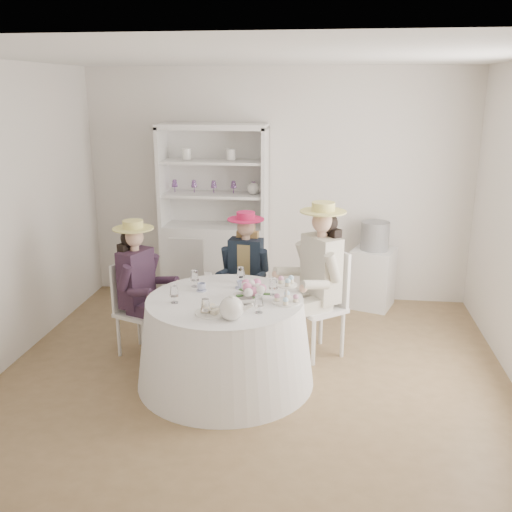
# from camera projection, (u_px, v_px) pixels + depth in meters

# --- Properties ---
(ground) EXTENTS (4.50, 4.50, 0.00)m
(ground) POSITION_uv_depth(u_px,v_px,m) (255.00, 370.00, 5.18)
(ground) COLOR brown
(ground) RESTS_ON ground
(ceiling) EXTENTS (4.50, 4.50, 0.00)m
(ceiling) POSITION_uv_depth(u_px,v_px,m) (254.00, 56.00, 4.41)
(ceiling) COLOR white
(ceiling) RESTS_ON wall_back
(wall_back) EXTENTS (4.50, 0.00, 4.50)m
(wall_back) POSITION_uv_depth(u_px,v_px,m) (277.00, 186.00, 6.70)
(wall_back) COLOR silver
(wall_back) RESTS_ON ground
(wall_front) EXTENTS (4.50, 0.00, 4.50)m
(wall_front) POSITION_uv_depth(u_px,v_px,m) (203.00, 315.00, 2.89)
(wall_front) COLOR silver
(wall_front) RESTS_ON ground
(wall_left) EXTENTS (0.00, 4.50, 4.50)m
(wall_left) POSITION_uv_depth(u_px,v_px,m) (4.00, 218.00, 5.07)
(wall_left) COLOR silver
(wall_left) RESTS_ON ground
(tea_table) EXTENTS (1.52, 1.52, 0.76)m
(tea_table) POSITION_uv_depth(u_px,v_px,m) (225.00, 341.00, 4.89)
(tea_table) COLOR white
(tea_table) RESTS_ON ground
(hutch) EXTENTS (1.27, 0.56, 2.08)m
(hutch) POSITION_uv_depth(u_px,v_px,m) (215.00, 240.00, 6.74)
(hutch) COLOR silver
(hutch) RESTS_ON ground
(side_table) EXTENTS (0.56, 0.56, 0.69)m
(side_table) POSITION_uv_depth(u_px,v_px,m) (372.00, 278.00, 6.60)
(side_table) COLOR silver
(side_table) RESTS_ON ground
(hatbox) EXTENTS (0.33, 0.33, 0.32)m
(hatbox) POSITION_uv_depth(u_px,v_px,m) (375.00, 236.00, 6.46)
(hatbox) COLOR black
(hatbox) RESTS_ON side_table
(guest_left) EXTENTS (0.54, 0.50, 1.31)m
(guest_left) POSITION_uv_depth(u_px,v_px,m) (138.00, 281.00, 5.30)
(guest_left) COLOR silver
(guest_left) RESTS_ON ground
(guest_mid) EXTENTS (0.48, 0.49, 1.29)m
(guest_mid) POSITION_uv_depth(u_px,v_px,m) (246.00, 267.00, 5.73)
(guest_mid) COLOR silver
(guest_mid) RESTS_ON ground
(guest_right) EXTENTS (0.63, 0.61, 1.48)m
(guest_right) POSITION_uv_depth(u_px,v_px,m) (319.00, 271.00, 5.25)
(guest_right) COLOR silver
(guest_right) RESTS_ON ground
(spare_chair) EXTENTS (0.39, 0.39, 0.94)m
(spare_chair) POSITION_uv_depth(u_px,v_px,m) (189.00, 275.00, 6.20)
(spare_chair) COLOR silver
(spare_chair) RESTS_ON ground
(teacup_a) EXTENTS (0.09, 0.09, 0.06)m
(teacup_a) POSITION_uv_depth(u_px,v_px,m) (201.00, 288.00, 4.96)
(teacup_a) COLOR white
(teacup_a) RESTS_ON tea_table
(teacup_b) EXTENTS (0.08, 0.08, 0.06)m
(teacup_b) POSITION_uv_depth(u_px,v_px,m) (240.00, 285.00, 5.03)
(teacup_b) COLOR white
(teacup_b) RESTS_ON tea_table
(teacup_c) EXTENTS (0.12, 0.12, 0.07)m
(teacup_c) POSITION_uv_depth(u_px,v_px,m) (254.00, 290.00, 4.89)
(teacup_c) COLOR white
(teacup_c) RESTS_ON tea_table
(flower_bowl) EXTENTS (0.26, 0.26, 0.05)m
(flower_bowl) POSITION_uv_depth(u_px,v_px,m) (246.00, 299.00, 4.69)
(flower_bowl) COLOR white
(flower_bowl) RESTS_ON tea_table
(flower_arrangement) EXTENTS (0.21, 0.20, 0.08)m
(flower_arrangement) POSITION_uv_depth(u_px,v_px,m) (252.00, 288.00, 4.74)
(flower_arrangement) COLOR pink
(flower_arrangement) RESTS_ON tea_table
(table_teapot) EXTENTS (0.27, 0.19, 0.20)m
(table_teapot) POSITION_uv_depth(u_px,v_px,m) (232.00, 308.00, 4.34)
(table_teapot) COLOR white
(table_teapot) RESTS_ON tea_table
(sandwich_plate) EXTENTS (0.27, 0.27, 0.06)m
(sandwich_plate) POSITION_uv_depth(u_px,v_px,m) (212.00, 312.00, 4.47)
(sandwich_plate) COLOR white
(sandwich_plate) RESTS_ON tea_table
(cupcake_stand) EXTENTS (0.23, 0.23, 0.22)m
(cupcake_stand) POSITION_uv_depth(u_px,v_px,m) (286.00, 293.00, 4.67)
(cupcake_stand) COLOR white
(cupcake_stand) RESTS_ON tea_table
(stemware_set) EXTENTS (0.87, 0.91, 0.15)m
(stemware_set) POSITION_uv_depth(u_px,v_px,m) (225.00, 290.00, 4.76)
(stemware_set) COLOR white
(stemware_set) RESTS_ON tea_table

